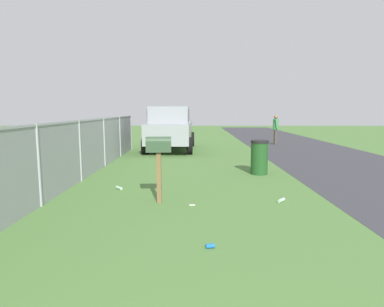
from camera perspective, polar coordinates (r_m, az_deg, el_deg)
name	(u,v)px	position (r m, az deg, el deg)	size (l,w,h in m)	color
mailbox	(159,150)	(6.73, -5.89, 0.66)	(0.24, 0.53, 1.40)	brown
pickup_truck	(170,127)	(15.59, -3.84, 4.61)	(4.87, 2.28, 2.09)	#93999E
trash_bin	(259,157)	(10.00, 11.77, -0.63)	(0.53, 0.53, 1.03)	#1E4C1E
pedestrian	(276,127)	(18.86, 14.49, 4.48)	(0.49, 0.30, 1.66)	#4C4238
fence_section	(80,148)	(9.28, -19.15, 0.85)	(14.17, 0.07, 1.67)	#9EA3A8
litter_bottle_far_scatter	(119,188)	(8.21, -12.73, -5.91)	(0.07, 0.07, 0.22)	#B2D8BF
litter_can_midfield_b	(210,246)	(4.76, 3.20, -15.94)	(0.07, 0.07, 0.12)	blue
litter_bottle_near_hydrant	(281,200)	(7.21, 15.46, -7.93)	(0.07, 0.07, 0.22)	#B2D8BF
litter_wrapper_midfield_a	(192,205)	(6.73, 0.04, -9.04)	(0.12, 0.08, 0.01)	silver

